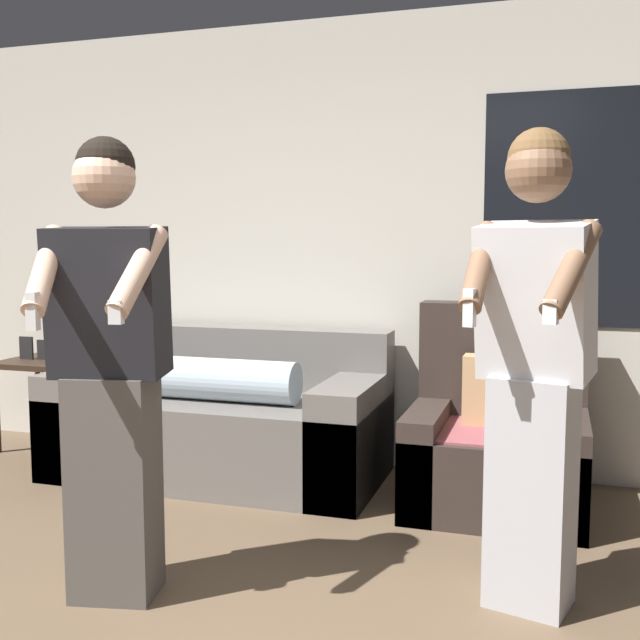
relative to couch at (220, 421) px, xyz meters
name	(u,v)px	position (x,y,z in m)	size (l,w,h in m)	color
wall_back	(373,245)	(0.80, 0.49, 1.03)	(6.47, 0.07, 2.70)	beige
couch	(220,421)	(0.00, 0.00, 0.00)	(1.91, 0.89, 0.85)	slate
armchair	(497,442)	(1.60, -0.04, 0.01)	(0.89, 0.81, 1.04)	#332823
side_table	(47,371)	(-1.35, 0.19, 0.20)	(0.56, 0.49, 0.74)	#332319
person_left	(110,366)	(0.27, -1.52, 0.58)	(0.48, 0.53, 1.76)	#56514C
person_right	(534,365)	(1.80, -1.14, 0.60)	(0.48, 0.56, 1.77)	#B2B2B7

